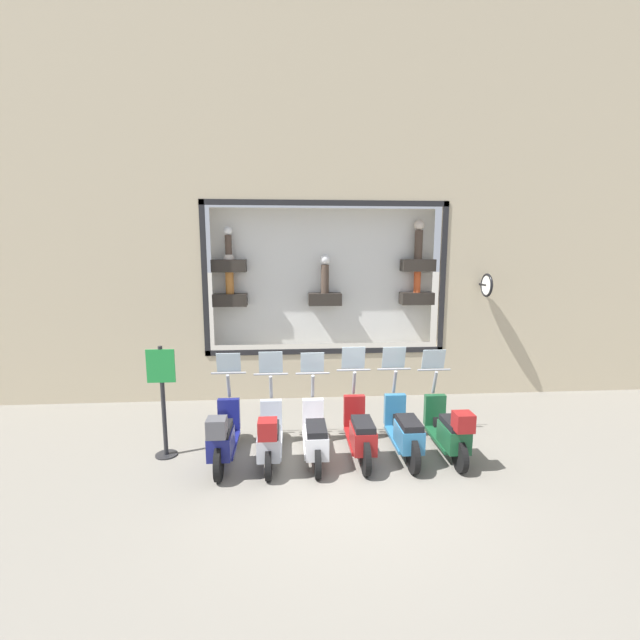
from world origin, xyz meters
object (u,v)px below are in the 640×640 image
scooter_green_0 (449,430)px  scooter_red_2 (360,432)px  scooter_white_3 (315,435)px  scooter_navy_5 (223,436)px  shop_sign_post (163,397)px  scooter_silver_4 (270,436)px  scooter_teal_1 (404,430)px

scooter_green_0 → scooter_red_2: scooter_red_2 is taller
scooter_white_3 → scooter_navy_5: scooter_navy_5 is taller
scooter_navy_5 → shop_sign_post: size_ratio=0.96×
scooter_white_3 → scooter_silver_4: bearing=94.9°
scooter_green_0 → shop_sign_post: shop_sign_post is taller
scooter_red_2 → scooter_white_3: scooter_red_2 is taller
shop_sign_post → scooter_navy_5: bearing=-109.8°
scooter_red_2 → scooter_navy_5: scooter_red_2 is taller
scooter_silver_4 → scooter_navy_5: scooter_silver_4 is taller
scooter_silver_4 → scooter_navy_5: bearing=89.1°
scooter_silver_4 → scooter_green_0: bearing=-89.9°
scooter_teal_1 → scooter_navy_5: size_ratio=1.00×
scooter_teal_1 → scooter_silver_4: bearing=91.9°
shop_sign_post → scooter_white_3: bearing=-97.2°
scooter_navy_5 → scooter_green_0: bearing=-90.1°
scooter_white_3 → scooter_silver_4: (-0.06, 0.74, 0.04)m
scooter_green_0 → shop_sign_post: 4.74m
scooter_red_2 → scooter_silver_4: 1.48m
scooter_green_0 → scooter_white_3: (0.06, 2.21, -0.05)m
scooter_green_0 → scooter_silver_4: bearing=90.1°
scooter_white_3 → scooter_red_2: bearing=-89.2°
scooter_white_3 → scooter_silver_4: 0.74m
scooter_red_2 → scooter_silver_4: bearing=92.8°
scooter_teal_1 → scooter_white_3: size_ratio=1.01×
scooter_silver_4 → scooter_navy_5: (0.01, 0.74, 0.02)m
scooter_teal_1 → scooter_silver_4: 2.21m
scooter_green_0 → scooter_white_3: bearing=88.5°
scooter_green_0 → scooter_silver_4: size_ratio=1.00×
scooter_green_0 → scooter_teal_1: 0.74m
scooter_red_2 → scooter_silver_4: scooter_red_2 is taller
scooter_red_2 → scooter_teal_1: bearing=-90.0°
scooter_white_3 → scooter_silver_4: scooter_silver_4 is taller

